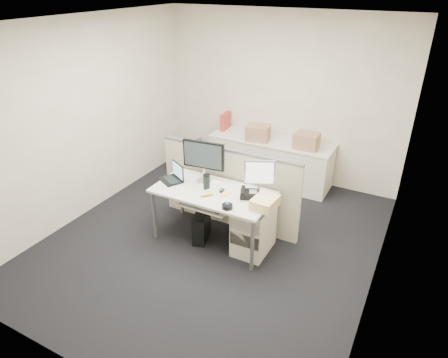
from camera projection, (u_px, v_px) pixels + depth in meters
The scene contains 29 objects.
floor at pixel (214, 239), 5.30m from camera, with size 4.00×4.50×0.01m, color black.
ceiling at pixel (210, 22), 4.06m from camera, with size 4.00×4.50×0.01m, color white.
wall_back at pixel (281, 98), 6.44m from camera, with size 4.00×0.02×2.70m, color silver.
wall_front at pixel (60, 248), 2.91m from camera, with size 4.00×0.02×2.70m, color silver.
wall_left at pixel (87, 119), 5.52m from camera, with size 0.02×4.50×2.70m, color silver.
wall_right at pixel (393, 182), 3.84m from camera, with size 0.02×4.50×2.70m, color silver.
desk at pixel (213, 196), 4.99m from camera, with size 1.50×0.75×0.73m.
keyboard_tray at pixel (206, 205), 4.87m from camera, with size 0.62×0.32×0.02m, color silver.
drawer_pedestal at pixel (254, 228), 4.95m from camera, with size 0.40×0.55×0.65m, color beige.
cubicle_partition at pixel (229, 189), 5.39m from camera, with size 2.00×0.06×1.10m, color #A99E87.
back_counter at pixel (270, 161), 6.64m from camera, with size 2.00×0.60×0.72m, color beige.
monitor_main at pixel (204, 162), 5.07m from camera, with size 0.55×0.21×0.55m, color black.
monitor_small at pixel (259, 178), 4.77m from camera, with size 0.37×0.19×0.46m, color #B7B7BC.
laptop at pixel (170, 173), 5.15m from camera, with size 0.30×0.23×0.23m, color black.
trackball at pixel (227, 206), 4.58m from camera, with size 0.13×0.13×0.05m, color black.
desk_phone at pixel (250, 194), 4.81m from camera, with size 0.23×0.19×0.07m, color black.
paper_stack at pixel (209, 184), 5.10m from camera, with size 0.22×0.28×0.01m, color white.
sticky_pad at pixel (226, 194), 4.88m from camera, with size 0.09×0.09×0.01m, color yellow.
travel_mug at pixel (207, 182), 4.98m from camera, with size 0.09×0.09×0.18m, color black.
banana at pixel (207, 195), 4.83m from camera, with size 0.17×0.04×0.04m, color gold.
cellphone at pixel (222, 191), 4.95m from camera, with size 0.05×0.10×0.01m, color black.
manila_folders at pixel (265, 202), 4.59m from camera, with size 0.25×0.32×0.12m, color #EFC184.
keyboard at pixel (211, 203), 4.87m from camera, with size 0.50×0.18×0.03m, color black.
pc_tower_desk at pixel (202, 226), 5.23m from camera, with size 0.16×0.41×0.38m, color black.
pc_tower_spare_dark at pixel (187, 158), 7.08m from camera, with size 0.19×0.47×0.44m, color black.
pc_tower_spare_silver at pixel (189, 151), 7.35m from camera, with size 0.20×0.50×0.46m, color #B7B7BC.
cardboard_box_left at pixel (258, 133), 6.40m from camera, with size 0.36×0.27×0.27m, color #A67D5B.
cardboard_box_right at pixel (306, 141), 6.11m from camera, with size 0.36×0.28×0.26m, color #A67D5B.
red_binder at pixel (225, 122), 6.87m from camera, with size 0.08×0.32×0.30m, color #A9312B.
Camera 1 is at (2.17, -3.77, 3.13)m, focal length 32.00 mm.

